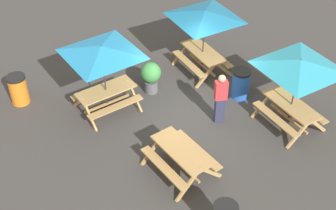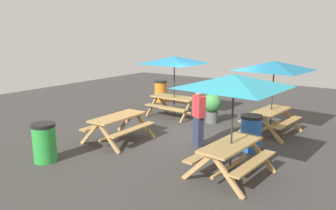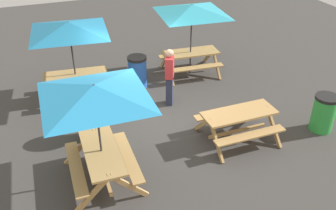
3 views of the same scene
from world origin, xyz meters
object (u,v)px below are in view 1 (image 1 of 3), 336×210
at_px(picnic_table_1, 102,55).
at_px(person_standing, 220,98).
at_px(trash_bin_blue, 241,84).
at_px(picnic_table_2, 205,19).
at_px(picnic_table_0, 181,155).
at_px(picnic_table_3, 299,69).
at_px(potted_plant_0, 151,75).
at_px(trash_bin_orange, 18,89).

height_order(picnic_table_1, person_standing, picnic_table_1).
bearing_deg(trash_bin_blue, picnic_table_2, -178.50).
xyz_separation_m(picnic_table_0, trash_bin_blue, (-1.51, 3.50, -0.07)).
relative_size(picnic_table_2, picnic_table_3, 1.00).
xyz_separation_m(picnic_table_2, person_standing, (2.39, -1.29, -1.10)).
xyz_separation_m(picnic_table_3, potted_plant_0, (-3.75, -2.40, -1.37)).
height_order(picnic_table_2, person_standing, picnic_table_2).
bearing_deg(picnic_table_0, picnic_table_3, 84.09).
bearing_deg(trash_bin_blue, trash_bin_orange, -123.27).
relative_size(picnic_table_1, person_standing, 1.69).
distance_m(trash_bin_blue, person_standing, 1.50).
xyz_separation_m(picnic_table_0, picnic_table_1, (-3.40, -0.28, 1.43)).
xyz_separation_m(picnic_table_2, trash_bin_orange, (-1.96, -5.77, -1.49)).
bearing_deg(picnic_table_1, potted_plant_0, 0.48).
bearing_deg(person_standing, picnic_table_2, -91.69).
height_order(trash_bin_blue, trash_bin_orange, same).
xyz_separation_m(picnic_table_0, picnic_table_3, (0.36, 3.74, 1.43)).
bearing_deg(potted_plant_0, trash_bin_blue, 48.85).
distance_m(trash_bin_blue, potted_plant_0, 2.86).
height_order(trash_bin_blue, potted_plant_0, potted_plant_0).
distance_m(picnic_table_2, potted_plant_0, 2.51).
height_order(trash_bin_orange, potted_plant_0, potted_plant_0).
xyz_separation_m(picnic_table_1, potted_plant_0, (0.01, 1.63, -1.37)).
height_order(picnic_table_1, trash_bin_blue, picnic_table_1).
bearing_deg(picnic_table_1, picnic_table_0, -84.26).
relative_size(trash_bin_blue, potted_plant_0, 0.92).
relative_size(picnic_table_2, person_standing, 1.68).
bearing_deg(person_standing, picnic_table_0, 50.82).
bearing_deg(trash_bin_blue, picnic_table_0, -66.70).
distance_m(picnic_table_0, trash_bin_blue, 3.81).
relative_size(picnic_table_3, potted_plant_0, 2.64).
xyz_separation_m(trash_bin_orange, potted_plant_0, (1.94, 3.67, 0.13)).
distance_m(picnic_table_2, trash_bin_blue, 2.38).
distance_m(picnic_table_1, picnic_table_3, 5.51).
height_order(picnic_table_3, potted_plant_0, picnic_table_3).
xyz_separation_m(trash_bin_blue, potted_plant_0, (-1.88, -2.15, 0.13)).
xyz_separation_m(picnic_table_1, trash_bin_blue, (1.90, 3.78, -1.49)).
xyz_separation_m(picnic_table_0, potted_plant_0, (-3.39, 1.34, 0.06)).
bearing_deg(potted_plant_0, trash_bin_orange, -117.84).
xyz_separation_m(trash_bin_orange, person_standing, (4.36, 4.48, 0.39)).
bearing_deg(picnic_table_1, picnic_table_3, -42.09).
bearing_deg(picnic_table_3, picnic_table_0, -90.73).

